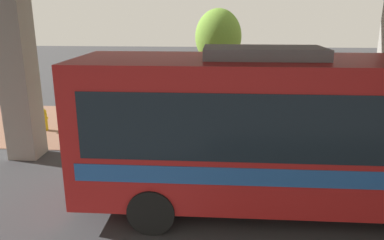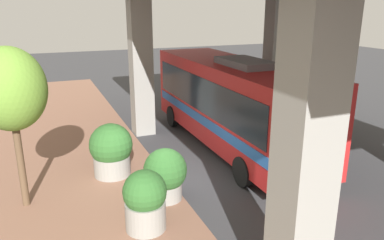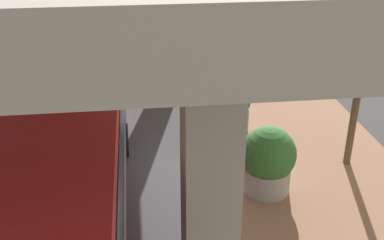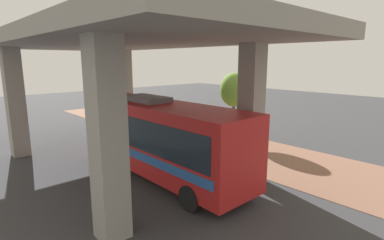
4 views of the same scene
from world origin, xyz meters
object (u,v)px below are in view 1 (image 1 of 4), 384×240
fire_hydrant (44,120)px  planter_back (247,114)px  planter_middle (181,125)px  street_tree_near (218,37)px  planter_front (147,116)px  bus (306,126)px

fire_hydrant → planter_back: size_ratio=0.47×
fire_hydrant → planter_middle: bearing=73.9°
fire_hydrant → street_tree_near: size_ratio=0.19×
planter_back → fire_hydrant: bearing=-93.1°
planter_front → street_tree_near: 4.71m
bus → fire_hydrant: size_ratio=11.55×
planter_back → planter_front: bearing=-87.1°
bus → planter_front: size_ratio=6.13×
fire_hydrant → street_tree_near: street_tree_near is taller
planter_middle → planter_back: 2.59m
bus → fire_hydrant: 10.43m
fire_hydrant → street_tree_near: bearing=109.2°
bus → street_tree_near: 8.20m
bus → planter_middle: bearing=-140.5°
planter_back → street_tree_near: size_ratio=0.40×
planter_middle → street_tree_near: (-3.94, 1.21, 2.66)m
fire_hydrant → planter_front: planter_front is taller
bus → planter_back: 5.25m
bus → street_tree_near: (-7.82, -1.99, 1.44)m
bus → planter_middle: bus is taller
planter_front → planter_back: 3.64m
street_tree_near → planter_middle: bearing=-17.1°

